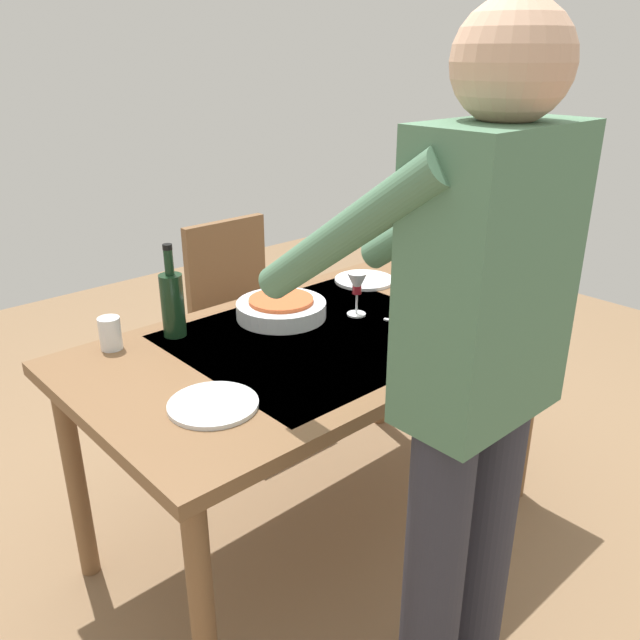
# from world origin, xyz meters

# --- Properties ---
(ground_plane) EXTENTS (6.00, 6.00, 0.00)m
(ground_plane) POSITION_xyz_m (0.00, 0.00, 0.00)
(ground_plane) COLOR #846647
(dining_table) EXTENTS (1.54, 0.86, 0.77)m
(dining_table) POSITION_xyz_m (0.00, 0.00, 0.69)
(dining_table) COLOR brown
(dining_table) RESTS_ON ground_plane
(chair_near) EXTENTS (0.40, 0.40, 0.91)m
(chair_near) POSITION_xyz_m (-0.27, -0.81, 0.53)
(chair_near) COLOR #523019
(chair_near) RESTS_ON ground_plane
(person_server) EXTENTS (0.42, 0.61, 1.69)m
(person_server) POSITION_xyz_m (0.19, 0.69, 0.96)
(person_server) COLOR #2D2D38
(person_server) RESTS_ON ground_plane
(wine_bottle) EXTENTS (0.07, 0.07, 0.30)m
(wine_bottle) POSITION_xyz_m (0.34, -0.30, 0.88)
(wine_bottle) COLOR black
(wine_bottle) RESTS_ON dining_table
(wine_glass_left) EXTENTS (0.07, 0.07, 0.15)m
(wine_glass_left) POSITION_xyz_m (-0.20, -0.04, 0.87)
(wine_glass_left) COLOR white
(wine_glass_left) RESTS_ON dining_table
(water_cup_near_left) EXTENTS (0.07, 0.07, 0.10)m
(water_cup_near_left) POSITION_xyz_m (0.53, -0.34, 0.82)
(water_cup_near_left) COLOR silver
(water_cup_near_left) RESTS_ON dining_table
(water_cup_near_right) EXTENTS (0.06, 0.06, 0.10)m
(water_cup_near_right) POSITION_xyz_m (-0.50, 0.26, 0.82)
(water_cup_near_right) COLOR silver
(water_cup_near_right) RESTS_ON dining_table
(serving_bowl_pasta) EXTENTS (0.30, 0.30, 0.07)m
(serving_bowl_pasta) POSITION_xyz_m (-0.00, -0.19, 0.80)
(serving_bowl_pasta) COLOR silver
(serving_bowl_pasta) RESTS_ON dining_table
(dinner_plate_near) EXTENTS (0.23, 0.23, 0.01)m
(dinner_plate_near) POSITION_xyz_m (0.50, 0.15, 0.77)
(dinner_plate_near) COLOR silver
(dinner_plate_near) RESTS_ON dining_table
(dinner_plate_far) EXTENTS (0.23, 0.23, 0.01)m
(dinner_plate_far) POSITION_xyz_m (-0.47, -0.26, 0.77)
(dinner_plate_far) COLOR silver
(dinner_plate_far) RESTS_ON dining_table
(table_knife) EXTENTS (0.09, 0.19, 0.00)m
(table_knife) POSITION_xyz_m (-0.28, 0.15, 0.77)
(table_knife) COLOR silver
(table_knife) RESTS_ON dining_table
(table_fork) EXTENTS (0.08, 0.17, 0.00)m
(table_fork) POSITION_xyz_m (-0.52, -0.02, 0.77)
(table_fork) COLOR silver
(table_fork) RESTS_ON dining_table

